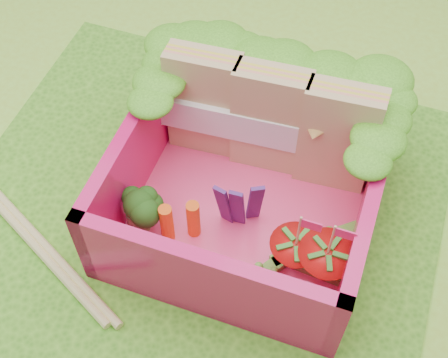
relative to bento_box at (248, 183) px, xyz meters
name	(u,v)px	position (x,y,z in m)	size (l,w,h in m)	color
ground	(190,228)	(-0.26, -0.18, -0.31)	(14.00, 14.00, 0.00)	#9CCA39
placemat	(190,227)	(-0.26, -0.18, -0.29)	(2.60, 2.60, 0.03)	#479221
bento_floor	(246,209)	(0.00, 0.00, -0.25)	(1.30, 1.30, 0.05)	#FF417D
bento_box	(248,183)	(0.00, 0.00, 0.00)	(1.30, 1.30, 0.55)	#E2135E
lettuce_ruffle	(279,75)	(0.00, 0.47, 0.33)	(1.43, 0.76, 0.11)	#378017
sandwich_stack	(270,120)	(0.00, 0.35, 0.11)	(1.25, 0.25, 0.69)	tan
broccoli	(136,207)	(-0.50, -0.30, -0.04)	(0.32, 0.32, 0.26)	#679B4B
carrot_sticks	(180,221)	(-0.27, -0.28, -0.09)	(0.19, 0.14, 0.27)	orange
purple_wedges	(239,205)	(-0.01, -0.12, -0.04)	(0.22, 0.11, 0.38)	#441A5E
strawberry_left	(294,256)	(0.33, -0.28, -0.09)	(0.26, 0.26, 0.50)	red
strawberry_right	(324,267)	(0.49, -0.29, -0.08)	(0.28, 0.28, 0.52)	red
snap_peas	(307,257)	(0.39, -0.20, -0.20)	(0.56, 0.61, 0.05)	#6EBD3B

